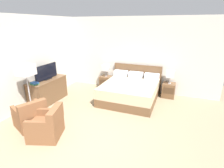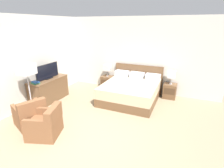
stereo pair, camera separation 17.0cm
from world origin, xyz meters
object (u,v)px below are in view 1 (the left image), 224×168
Objects in this scene: nightstand_right at (168,90)px; armchair_companion at (47,126)px; book_blue_cover at (34,83)px; armchair_by_window at (31,116)px; book_red_cover at (34,84)px; nightstand_left at (106,82)px; bed at (130,91)px; dresser at (48,90)px; tv at (46,72)px; table_lamp_left at (106,68)px; table_lamp_right at (170,74)px; floor_lamp at (26,72)px.

armchair_companion reaches higher than nightstand_right.
book_blue_cover is 1.23m from armchair_by_window.
nightstand_left is at bearing 61.35° from book_red_cover.
bed is 1.42× the size of dresser.
armchair_by_window is (-3.15, -3.32, 0.02)m from nightstand_right.
nightstand_left is at bearing 61.47° from book_blue_cover.
nightstand_left is at bearing 54.57° from tv.
dresser is at bearing -155.40° from bed.
dresser is at bearing -96.62° from tv.
bed is 3.83× the size of nightstand_right.
bed reaches higher than book_red_cover.
nightstand_left is 3.39m from armchair_by_window.
book_red_cover is (-2.56, -1.72, 0.48)m from bed.
table_lamp_left is 1.92× the size of book_red_cover.
tv is 0.59m from book_blue_cover.
table_lamp_right is 2.02× the size of book_blue_cover.
table_lamp_left is 1.00× the size of table_lamp_right.
book_blue_cover is at bearing -88.80° from dresser.
book_blue_cover is at bearing -89.11° from tv.
tv is (-2.57, -1.15, 0.70)m from bed.
table_lamp_left is at bearing 68.67° from floor_lamp.
bed is at bearing 33.85° from book_blue_cover.
floor_lamp reaches higher than book_red_cover.
armchair_companion is at bearing -39.00° from book_blue_cover.
nightstand_right is 0.37× the size of dresser.
table_lamp_right is at bearing 30.16° from bed.
table_lamp_left is at bearing 54.60° from tv.
nightstand_right is at bearing -0.03° from table_lamp_left.
floor_lamp is at bearing -77.50° from dresser.
table_lamp_right reaches higher than nightstand_left.
nightstand_right is 4.31m from tv.
floor_lamp is at bearing -141.41° from table_lamp_right.
book_blue_cover is 0.26× the size of armchair_by_window.
floor_lamp reaches higher than dresser.
table_lamp_left is 0.34× the size of dresser.
table_lamp_left reaches higher than nightstand_right.
book_red_cover is 0.28× the size of armchair_by_window.
book_red_cover reaches higher than dresser.
bed reaches higher than nightstand_left.
table_lamp_left is 2.36m from dresser.
table_lamp_right is 4.24m from tv.
floor_lamp is (0.21, -0.99, 0.27)m from tv.
tv reaches higher than armchair_by_window.
dresser is at bearing -153.53° from table_lamp_right.
armchair_companion is (0.02, -3.52, -0.59)m from table_lamp_left.
book_blue_cover is at bearing 115.32° from floor_lamp.
nightstand_left is 0.61m from table_lamp_left.
nightstand_left is 2.08× the size of book_red_cover.
nightstand_left is at bearing 90.37° from armchair_companion.
tv is at bearing -155.78° from bed.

